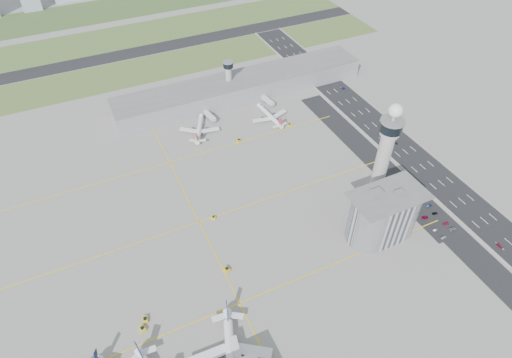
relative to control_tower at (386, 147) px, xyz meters
name	(u,v)px	position (x,y,z in m)	size (l,w,h in m)	color
ground	(282,235)	(-72.00, -8.00, -35.04)	(1000.00, 1000.00, 0.00)	gray
grass_strip_0	(147,69)	(-92.00, 217.00, -35.00)	(480.00, 50.00, 0.08)	#546932
grass_strip_1	(129,36)	(-92.00, 292.00, -35.00)	(480.00, 60.00, 0.08)	#4E6731
grass_strip_2	(113,9)	(-92.00, 372.00, -35.00)	(480.00, 70.00, 0.08)	#3C5829
runway	(138,52)	(-92.00, 254.00, -34.98)	(480.00, 22.00, 0.10)	black
highway	(435,177)	(43.00, -8.00, -34.99)	(28.00, 500.00, 0.10)	black
barrier_left	(419,183)	(29.00, -8.00, -34.44)	(0.60, 500.00, 1.20)	#9E9E99
barrier_right	(451,171)	(57.00, -8.00, -34.44)	(0.60, 500.00, 1.20)	#9E9E99
landside_road	(415,199)	(18.00, -18.00, -35.00)	(18.00, 260.00, 0.08)	black
parking_lot	(426,212)	(16.00, -30.00, -34.99)	(20.00, 44.00, 0.10)	black
taxiway_line_h_0	(239,303)	(-112.00, -38.00, -35.04)	(260.00, 0.60, 0.01)	yellow
taxiway_line_h_1	(199,222)	(-112.00, 22.00, -35.04)	(260.00, 0.60, 0.01)	yellow
taxiway_line_h_2	(170,163)	(-112.00, 82.00, -35.04)	(260.00, 0.60, 0.01)	yellow
taxiway_line_v	(199,222)	(-112.00, 22.00, -35.04)	(0.60, 260.00, 0.01)	yellow
control_tower	(386,147)	(0.00, 0.00, 0.00)	(14.00, 14.00, 64.50)	#ADAAA5
secondary_tower	(229,76)	(-42.00, 142.00, -16.24)	(8.60, 8.60, 31.90)	#ADAAA5
admin_building	(383,214)	(-20.01, -30.00, -19.74)	(42.00, 24.00, 33.50)	#B2B2B7
terminal_pier	(241,87)	(-32.00, 140.00, -27.14)	(210.00, 32.00, 15.80)	gray
airplane_near_c	(230,354)	(-127.03, -62.75, -28.68)	(45.42, 38.61, 12.72)	white
airplane_far_a	(199,126)	(-81.00, 106.98, -30.05)	(35.64, 30.29, 9.98)	white
airplane_far_b	(270,113)	(-26.07, 99.59, -30.01)	(35.91, 30.52, 10.05)	white
jet_bridge_far_0	(205,113)	(-70.00, 124.00, -32.19)	(14.00, 3.00, 5.70)	silver
jet_bridge_far_1	(263,98)	(-20.00, 124.00, -32.19)	(14.00, 3.00, 5.70)	silver
tug_0	(145,319)	(-157.19, -26.98, -34.02)	(2.42, 3.52, 2.04)	gold
tug_1	(142,329)	(-159.62, -31.16, -33.99)	(2.49, 3.62, 2.11)	gold
tug_2	(227,269)	(-110.05, -16.96, -34.04)	(2.38, 3.46, 2.01)	gold
tug_3	(213,217)	(-103.15, 21.00, -34.23)	(1.93, 2.80, 1.63)	yellow
tug_4	(239,140)	(-59.19, 83.44, -34.11)	(2.21, 3.21, 1.86)	#DBA008
tug_5	(289,125)	(-16.54, 84.60, -34.17)	(2.06, 3.00, 1.74)	gold
car_lot_0	(444,237)	(11.33, -49.76, -34.40)	(1.51, 3.75, 1.28)	#BBBAC6
car_lot_1	(436,230)	(11.15, -43.28, -34.49)	(1.16, 3.32, 1.09)	gray
car_lot_2	(425,217)	(12.19, -33.19, -34.48)	(1.86, 4.03, 1.12)	maroon
car_lot_3	(415,210)	(10.62, -25.92, -34.44)	(1.67, 4.11, 1.19)	black
car_lot_4	(410,205)	(10.83, -20.98, -34.44)	(1.42, 3.54, 1.21)	#162D4A
car_lot_5	(404,198)	(11.73, -14.55, -34.48)	(1.18, 3.40, 1.12)	silver
car_lot_6	(453,229)	(20.59, -47.13, -34.42)	(2.07, 4.49, 1.25)	gray
car_lot_7	(446,223)	(20.26, -42.21, -34.49)	(1.55, 3.81, 1.11)	#A5103B
car_lot_8	(435,213)	(19.93, -33.11, -34.46)	(1.36, 3.38, 1.15)	black
car_lot_9	(429,206)	(21.16, -26.79, -34.45)	(1.25, 3.60, 1.18)	#11234B
car_lot_10	(419,197)	(20.49, -18.18, -34.46)	(1.93, 4.18, 1.16)	silver
car_lot_11	(413,190)	(21.04, -11.80, -34.48)	(1.57, 3.87, 1.12)	slate
car_hw_0	(500,246)	(35.56, -67.99, -34.40)	(1.52, 3.77, 1.29)	maroon
car_hw_1	(395,143)	(42.50, 32.76, -34.38)	(1.39, 3.98, 1.31)	black
car_hw_2	(344,89)	(50.41, 111.13, -34.41)	(2.08, 4.51, 1.25)	navy
car_hw_4	(295,61)	(36.02, 171.16, -34.39)	(1.54, 3.83, 1.31)	#A3A4A5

